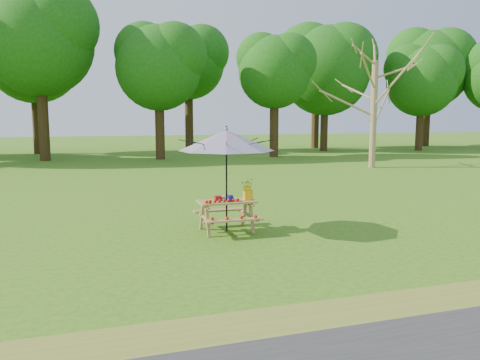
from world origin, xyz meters
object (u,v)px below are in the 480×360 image
object	(u,v)px
bare_tree	(377,15)
picnic_table	(227,216)
flower_bucket	(248,188)
patio_umbrella	(226,140)

from	to	relation	value
bare_tree	picnic_table	xyz separation A→B (m)	(-10.50, -10.53, -6.96)
flower_bucket	patio_umbrella	bearing A→B (deg)	176.60
patio_umbrella	flower_bucket	distance (m)	1.13
picnic_table	flower_bucket	distance (m)	0.76
picnic_table	flower_bucket	size ratio (longest dim) A/B	2.80
picnic_table	bare_tree	bearing A→B (deg)	45.10
picnic_table	flower_bucket	world-z (taller)	flower_bucket
bare_tree	picnic_table	world-z (taller)	bare_tree
bare_tree	patio_umbrella	xyz separation A→B (m)	(-10.49, -10.53, -5.34)
patio_umbrella	flower_bucket	size ratio (longest dim) A/B	5.30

